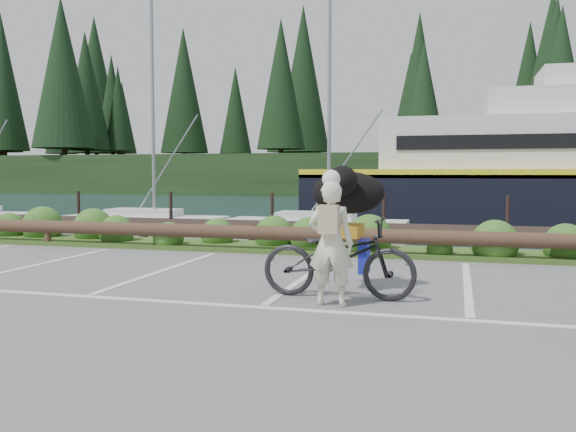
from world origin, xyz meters
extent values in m
plane|color=#5C5C5F|center=(0.00, 0.00, 0.00)|extent=(72.00, 72.00, 0.00)
plane|color=#182C3B|center=(0.00, 48.00, -1.20)|extent=(160.00, 160.00, 0.00)
cube|color=#3D5B21|center=(0.00, 5.30, 0.05)|extent=(34.00, 1.60, 0.10)
imported|color=black|center=(0.84, 0.47, 0.57)|extent=(2.16, 0.77, 1.13)
imported|color=beige|center=(0.84, -0.03, 0.82)|extent=(0.60, 0.40, 1.65)
ellipsoid|color=black|center=(0.85, 1.16, 1.45)|extent=(0.54, 1.09, 0.63)
camera|label=1|loc=(2.43, -7.80, 1.76)|focal=38.00mm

